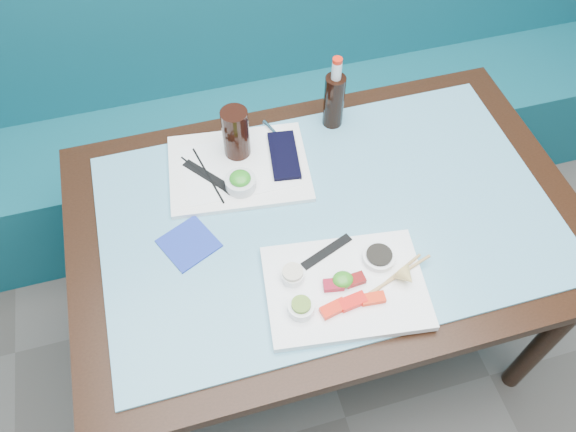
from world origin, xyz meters
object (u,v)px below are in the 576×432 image
object	(u,v)px
sashimi_plate	(345,287)
serving_tray	(239,168)
blue_napkin	(189,243)
seaweed_bowl	(241,183)
dining_table	(326,233)
cola_glass	(236,133)
cola_bottle_body	(334,101)
booth_bench	(260,110)

from	to	relation	value
sashimi_plate	serving_tray	distance (m)	0.48
serving_tray	blue_napkin	xyz separation A→B (m)	(-0.18, -0.21, -0.00)
sashimi_plate	seaweed_bowl	xyz separation A→B (m)	(-0.18, 0.38, 0.02)
dining_table	cola_glass	bearing A→B (deg)	124.33
sashimi_plate	cola_glass	bearing A→B (deg)	114.74
seaweed_bowl	blue_napkin	bearing A→B (deg)	-141.30
seaweed_bowl	blue_napkin	size ratio (longest dim) A/B	0.67
seaweed_bowl	cola_bottle_body	distance (m)	0.38
booth_bench	blue_napkin	size ratio (longest dim) A/B	23.27
booth_bench	sashimi_plate	world-z (taller)	booth_bench
sashimi_plate	serving_tray	xyz separation A→B (m)	(-0.17, 0.45, -0.00)
booth_bench	dining_table	world-z (taller)	booth_bench
seaweed_bowl	cola_glass	xyz separation A→B (m)	(0.02, 0.13, 0.06)
seaweed_bowl	cola_glass	distance (m)	0.15
sashimi_plate	cola_glass	xyz separation A→B (m)	(-0.16, 0.51, 0.08)
booth_bench	seaweed_bowl	bearing A→B (deg)	-106.76
serving_tray	blue_napkin	world-z (taller)	serving_tray
serving_tray	cola_bottle_body	xyz separation A→B (m)	(0.32, 0.11, 0.08)
cola_glass	blue_napkin	bearing A→B (deg)	-125.69
dining_table	blue_napkin	xyz separation A→B (m)	(-0.38, 0.01, 0.09)
booth_bench	seaweed_bowl	world-z (taller)	booth_bench
sashimi_plate	serving_tray	world-z (taller)	sashimi_plate
sashimi_plate	dining_table	bearing A→B (deg)	89.85
sashimi_plate	cola_glass	size ratio (longest dim) A/B	2.48
dining_table	booth_bench	bearing A→B (deg)	90.00
dining_table	blue_napkin	bearing A→B (deg)	178.83
cola_glass	dining_table	bearing A→B (deg)	-55.67
sashimi_plate	seaweed_bowl	bearing A→B (deg)	122.74
dining_table	seaweed_bowl	world-z (taller)	seaweed_bowl
booth_bench	serving_tray	size ratio (longest dim) A/B	7.56
booth_bench	dining_table	xyz separation A→B (m)	(0.00, -0.84, 0.29)
dining_table	cola_bottle_body	world-z (taller)	cola_bottle_body
seaweed_bowl	cola_bottle_body	bearing A→B (deg)	29.39
serving_tray	sashimi_plate	bearing A→B (deg)	-62.89
cola_glass	blue_napkin	size ratio (longest dim) A/B	1.23
serving_tray	blue_napkin	bearing A→B (deg)	-123.95
dining_table	seaweed_bowl	xyz separation A→B (m)	(-0.21, 0.15, 0.12)
booth_bench	dining_table	size ratio (longest dim) A/B	2.14
seaweed_bowl	cola_glass	bearing A→B (deg)	81.25
booth_bench	cola_bottle_body	bearing A→B (deg)	-76.59
seaweed_bowl	dining_table	bearing A→B (deg)	-35.02
sashimi_plate	seaweed_bowl	distance (m)	0.42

